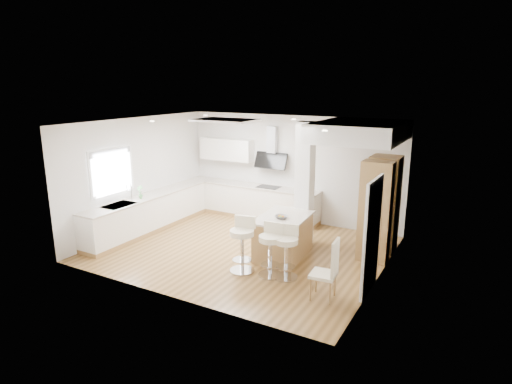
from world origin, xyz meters
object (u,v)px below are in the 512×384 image
Objects in this scene: bar_stool_c at (286,249)px; bar_stool_b at (271,247)px; dining_chair at (329,268)px; peninsula at (283,236)px; bar_stool_a at (242,242)px.

bar_stool_b is at bearing 176.80° from bar_stool_c.
dining_chair reaches higher than bar_stool_b.
bar_stool_c is at bearing -65.72° from peninsula.
dining_chair is at bearing -19.82° from bar_stool_b.
bar_stool_a is (-0.36, -1.10, 0.17)m from peninsula.
dining_chair is at bearing -37.45° from bar_stool_c.
bar_stool_a is 1.07× the size of bar_stool_c.
bar_stool_a reaches higher than bar_stool_c.
peninsula is 1.46× the size of bar_stool_b.
peninsula is 2.04m from dining_chair.
bar_stool_c is 0.94× the size of dining_chair.
bar_stool_c is at bearing 7.07° from bar_stool_b.
dining_chair is at bearing -46.54° from peninsula.
peninsula is at bearing 62.62° from bar_stool_a.
bar_stool_c is (0.30, 0.06, -0.01)m from bar_stool_b.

